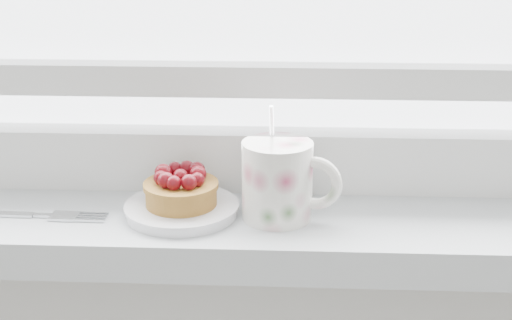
# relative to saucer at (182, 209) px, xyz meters

# --- Properties ---
(saucer) EXTENTS (0.12, 0.12, 0.01)m
(saucer) POSITION_rel_saucer_xyz_m (0.00, 0.00, 0.00)
(saucer) COLOR white
(saucer) RESTS_ON windowsill
(raspberry_tart) EXTENTS (0.08, 0.08, 0.04)m
(raspberry_tart) POSITION_rel_saucer_xyz_m (0.00, 0.00, 0.02)
(raspberry_tart) COLOR brown
(raspberry_tart) RESTS_ON saucer
(floral_mug) EXTENTS (0.11, 0.09, 0.12)m
(floral_mug) POSITION_rel_saucer_xyz_m (0.11, -0.00, 0.04)
(floral_mug) COLOR white
(floral_mug) RESTS_ON windowsill
(fork) EXTENTS (0.19, 0.02, 0.00)m
(fork) POSITION_rel_saucer_xyz_m (-0.17, -0.01, -0.00)
(fork) COLOR silver
(fork) RESTS_ON windowsill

